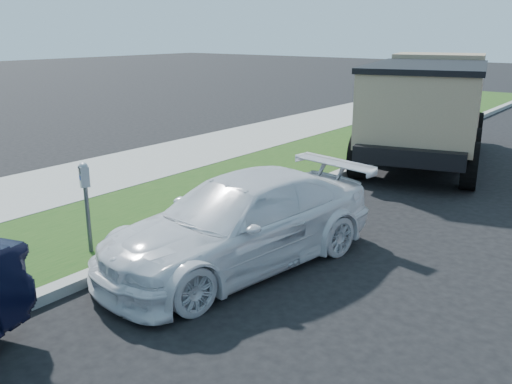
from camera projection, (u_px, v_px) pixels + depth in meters
The scene contains 5 objects.
ground at pixel (294, 300), 7.16m from camera, with size 120.00×120.00×0.00m, color black.
streetside at pixel (134, 189), 11.91m from camera, with size 6.12×50.00×0.15m.
parking_meter at pixel (85, 188), 8.11m from camera, with size 0.23×0.20×1.42m.
white_wagon at pixel (241, 221), 8.12m from camera, with size 1.88×4.61×1.34m, color white.
dump_truck at pixel (429, 102), 14.69m from camera, with size 4.31×7.45×2.76m.
Camera 1 is at (3.53, -5.42, 3.42)m, focal length 38.00 mm.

